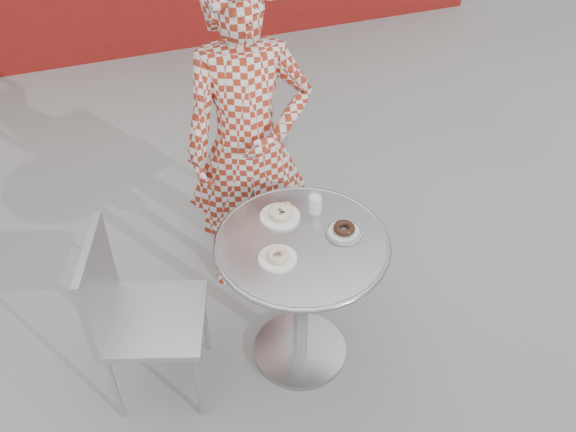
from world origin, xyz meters
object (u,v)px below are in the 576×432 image
object	(u,v)px
plate_far	(280,214)
plate_checker	(344,230)
chair_far	(245,200)
chair_left	(157,345)
bistro_table	(301,272)
plate_near	(278,257)
seated_person	(248,146)
milk_cup	(315,204)

from	to	relation	value
plate_far	plate_checker	xyz separation A→B (m)	(0.24, -0.19, -0.01)
plate_far	plate_checker	bearing A→B (deg)	-39.27
chair_far	plate_far	bearing A→B (deg)	62.61
chair_left	plate_checker	xyz separation A→B (m)	(0.90, -0.06, 0.52)
bistro_table	plate_far	world-z (taller)	plate_far
plate_checker	plate_near	bearing A→B (deg)	-169.34
chair_left	plate_far	bearing A→B (deg)	-61.02
seated_person	plate_checker	world-z (taller)	seated_person
chair_left	milk_cup	world-z (taller)	chair_left
bistro_table	plate_near	world-z (taller)	plate_near
plate_far	milk_cup	bearing A→B (deg)	-5.58
chair_left	plate_far	xyz separation A→B (m)	(0.67, 0.13, 0.53)
milk_cup	plate_checker	bearing A→B (deg)	-67.82
chair_left	milk_cup	size ratio (longest dim) A/B	9.21
seated_person	milk_cup	distance (m)	0.52
chair_far	plate_near	bearing A→B (deg)	57.96
chair_left	plate_near	world-z (taller)	chair_left
chair_far	plate_far	world-z (taller)	plate_far
chair_far	bistro_table	bearing A→B (deg)	65.31
seated_person	plate_checker	xyz separation A→B (m)	(0.25, -0.66, -0.08)
chair_far	plate_checker	distance (m)	1.16
chair_left	milk_cup	bearing A→B (deg)	-64.30
seated_person	plate_far	distance (m)	0.47
bistro_table	plate_far	xyz separation A→B (m)	(-0.04, 0.19, 0.21)
chair_left	plate_checker	world-z (taller)	chair_left
seated_person	milk_cup	xyz separation A→B (m)	(0.18, -0.48, -0.04)
bistro_table	chair_far	world-z (taller)	same
plate_near	plate_checker	xyz separation A→B (m)	(0.33, 0.06, -0.00)
plate_far	plate_near	world-z (taller)	plate_far
plate_far	milk_cup	xyz separation A→B (m)	(0.16, -0.02, 0.03)
plate_far	plate_checker	size ratio (longest dim) A/B	1.09
plate_far	milk_cup	size ratio (longest dim) A/B	1.81
bistro_table	milk_cup	distance (m)	0.32
milk_cup	chair_left	bearing A→B (deg)	-171.93
seated_person	plate_far	bearing A→B (deg)	-82.26
bistro_table	plate_checker	bearing A→B (deg)	-1.10
bistro_table	chair_left	world-z (taller)	chair_left
plate_near	seated_person	bearing A→B (deg)	83.31
chair_left	plate_checker	distance (m)	1.04
seated_person	plate_near	xyz separation A→B (m)	(-0.09, -0.72, -0.07)
seated_person	plate_near	bearing A→B (deg)	-90.62
seated_person	plate_near	world-z (taller)	seated_person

